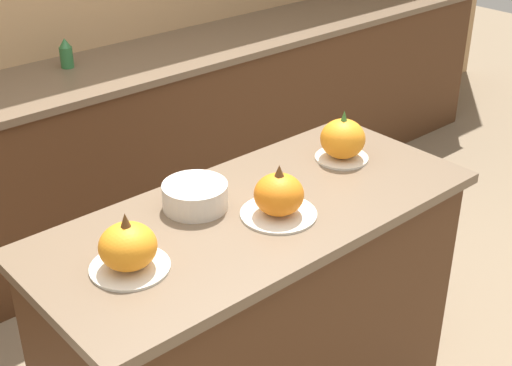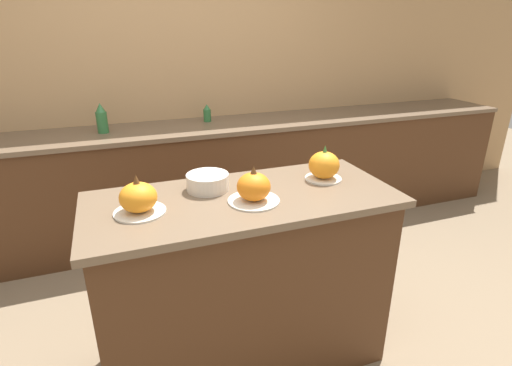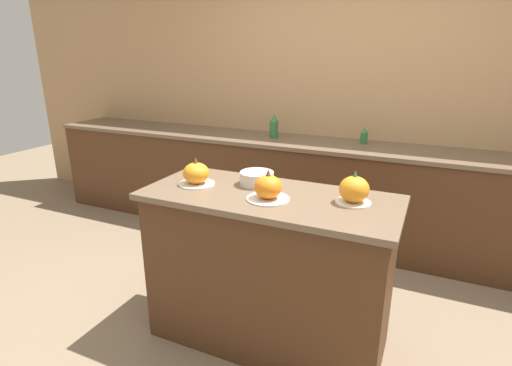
{
  "view_description": "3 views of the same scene",
  "coord_description": "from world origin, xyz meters",
  "px_view_note": "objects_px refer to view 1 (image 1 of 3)",
  "views": [
    {
      "loc": [
        -1.24,
        -1.41,
        2.06
      ],
      "look_at": [
        0.01,
        0.02,
        1.03
      ],
      "focal_mm": 50.0,
      "sensor_mm": 36.0,
      "label": 1
    },
    {
      "loc": [
        -0.53,
        -1.6,
        1.69
      ],
      "look_at": [
        0.06,
        -0.0,
        1.02
      ],
      "focal_mm": 28.0,
      "sensor_mm": 36.0,
      "label": 2
    },
    {
      "loc": [
        0.8,
        -1.92,
        1.71
      ],
      "look_at": [
        -0.07,
        -0.02,
        1.02
      ],
      "focal_mm": 28.0,
      "sensor_mm": 36.0,
      "label": 3
    }
  ],
  "objects_px": {
    "pumpkin_cake_center": "(279,197)",
    "pumpkin_cake_right": "(343,140)",
    "pumpkin_cake_left": "(128,248)",
    "bottle_short": "(66,54)",
    "mixing_bowl": "(195,196)"
  },
  "relations": [
    {
      "from": "bottle_short",
      "to": "mixing_bowl",
      "type": "relative_size",
      "value": 0.71
    },
    {
      "from": "pumpkin_cake_left",
      "to": "pumpkin_cake_center",
      "type": "xyz_separation_m",
      "value": [
        0.49,
        -0.06,
        -0.0
      ]
    },
    {
      "from": "bottle_short",
      "to": "mixing_bowl",
      "type": "height_order",
      "value": "bottle_short"
    },
    {
      "from": "pumpkin_cake_center",
      "to": "pumpkin_cake_right",
      "type": "height_order",
      "value": "pumpkin_cake_right"
    },
    {
      "from": "pumpkin_cake_right",
      "to": "bottle_short",
      "type": "bearing_deg",
      "value": 98.22
    },
    {
      "from": "pumpkin_cake_center",
      "to": "bottle_short",
      "type": "relative_size",
      "value": 1.63
    },
    {
      "from": "pumpkin_cake_center",
      "to": "mixing_bowl",
      "type": "bearing_deg",
      "value": 128.15
    },
    {
      "from": "pumpkin_cake_center",
      "to": "pumpkin_cake_right",
      "type": "bearing_deg",
      "value": 17.73
    },
    {
      "from": "pumpkin_cake_left",
      "to": "mixing_bowl",
      "type": "relative_size",
      "value": 1.08
    },
    {
      "from": "pumpkin_cake_right",
      "to": "mixing_bowl",
      "type": "bearing_deg",
      "value": 173.55
    },
    {
      "from": "pumpkin_cake_right",
      "to": "mixing_bowl",
      "type": "height_order",
      "value": "pumpkin_cake_right"
    },
    {
      "from": "pumpkin_cake_left",
      "to": "bottle_short",
      "type": "distance_m",
      "value": 1.78
    },
    {
      "from": "pumpkin_cake_left",
      "to": "pumpkin_cake_center",
      "type": "bearing_deg",
      "value": -6.66
    },
    {
      "from": "bottle_short",
      "to": "pumpkin_cake_right",
      "type": "bearing_deg",
      "value": -81.78
    },
    {
      "from": "pumpkin_cake_left",
      "to": "mixing_bowl",
      "type": "xyz_separation_m",
      "value": [
        0.33,
        0.15,
        -0.02
      ]
    }
  ]
}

